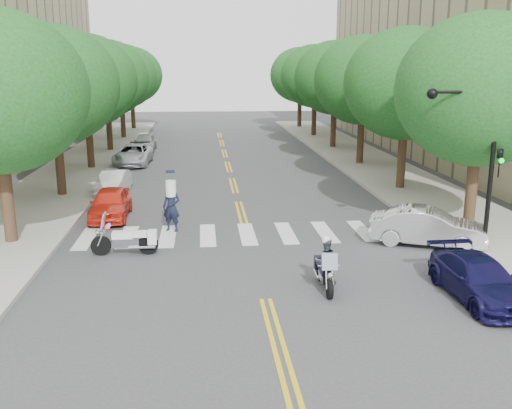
{
  "coord_description": "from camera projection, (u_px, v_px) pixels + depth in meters",
  "views": [
    {
      "loc": [
        -1.7,
        -14.96,
        6.42
      ],
      "look_at": [
        0.31,
        6.06,
        1.3
      ],
      "focal_mm": 40.0,
      "sensor_mm": 36.0,
      "label": 1
    }
  ],
  "objects": [
    {
      "name": "ground",
      "position": [
        266.0,
        299.0,
        16.14
      ],
      "size": [
        140.0,
        140.0,
        0.0
      ],
      "primitive_type": "plane",
      "color": "#38383A",
      "rests_on": "ground"
    },
    {
      "name": "tree_r_5",
      "position": [
        300.0,
        75.0,
        60.15
      ],
      "size": [
        6.4,
        6.4,
        8.45
      ],
      "color": "#382316",
      "rests_on": "ground"
    },
    {
      "name": "tree_l_5",
      "position": [
        131.0,
        75.0,
        58.52
      ],
      "size": [
        6.4,
        6.4,
        8.45
      ],
      "color": "#382316",
      "rests_on": "ground"
    },
    {
      "name": "parked_car_a",
      "position": [
        110.0,
        203.0,
        24.65
      ],
      "size": [
        1.61,
        3.92,
        1.33
      ],
      "primitive_type": "imported",
      "rotation": [
        0.0,
        0.0,
        0.01
      ],
      "color": "red",
      "rests_on": "ground"
    },
    {
      "name": "parked_car_e",
      "position": [
        145.0,
        142.0,
        44.46
      ],
      "size": [
        1.6,
        3.96,
        1.35
      ],
      "primitive_type": "imported",
      "rotation": [
        0.0,
        0.0,
        0.0
      ],
      "color": "gray",
      "rests_on": "ground"
    },
    {
      "name": "tree_r_0",
      "position": [
        480.0,
        90.0,
        21.45
      ],
      "size": [
        6.4,
        6.4,
        8.45
      ],
      "color": "#382316",
      "rests_on": "ground"
    },
    {
      "name": "parked_car_b",
      "position": [
        114.0,
        183.0,
        29.45
      ],
      "size": [
        1.56,
        3.66,
        1.17
      ],
      "primitive_type": "imported",
      "rotation": [
        0.0,
        0.0,
        -0.09
      ],
      "color": "silver",
      "rests_on": "ground"
    },
    {
      "name": "parked_car_c",
      "position": [
        133.0,
        155.0,
        38.14
      ],
      "size": [
        2.44,
        4.92,
        1.34
      ],
      "primitive_type": "imported",
      "rotation": [
        0.0,
        0.0,
        -0.05
      ],
      "color": "#B0B4B8",
      "rests_on": "ground"
    },
    {
      "name": "officer_standing",
      "position": [
        172.0,
        207.0,
        22.6
      ],
      "size": [
        0.85,
        0.71,
        1.99
      ],
      "primitive_type": "imported",
      "rotation": [
        0.0,
        0.0,
        -0.38
      ],
      "color": "black",
      "rests_on": "ground"
    },
    {
      "name": "tree_l_1",
      "position": [
        53.0,
        85.0,
        27.57
      ],
      "size": [
        6.4,
        6.4,
        8.45
      ],
      "color": "#382316",
      "rests_on": "ground"
    },
    {
      "name": "sedan_blue",
      "position": [
        479.0,
        279.0,
        16.07
      ],
      "size": [
        1.79,
        4.12,
        1.18
      ],
      "primitive_type": "imported",
      "rotation": [
        0.0,
        0.0,
        0.03
      ],
      "color": "#0F0D36",
      "rests_on": "ground"
    },
    {
      "name": "tree_r_4",
      "position": [
        315.0,
        76.0,
        52.41
      ],
      "size": [
        6.4,
        6.4,
        8.45
      ],
      "color": "#382316",
      "rests_on": "ground"
    },
    {
      "name": "tree_l_3",
      "position": [
        106.0,
        78.0,
        43.05
      ],
      "size": [
        6.4,
        6.4,
        8.45
      ],
      "color": "#382316",
      "rests_on": "ground"
    },
    {
      "name": "sidewalk_left",
      "position": [
        80.0,
        168.0,
        36.53
      ],
      "size": [
        5.0,
        60.0,
        0.15
      ],
      "primitive_type": "cube",
      "color": "#9E9991",
      "rests_on": "ground"
    },
    {
      "name": "traffic_signal_pole",
      "position": [
        480.0,
        148.0,
        19.36
      ],
      "size": [
        2.82,
        0.42,
        6.0
      ],
      "color": "black",
      "rests_on": "ground"
    },
    {
      "name": "tree_r_1",
      "position": [
        406.0,
        84.0,
        29.19
      ],
      "size": [
        6.4,
        6.4,
        8.45
      ],
      "color": "#382316",
      "rests_on": "ground"
    },
    {
      "name": "parked_car_d",
      "position": [
        135.0,
        153.0,
        39.36
      ],
      "size": [
        1.96,
        4.2,
        1.19
      ],
      "primitive_type": "imported",
      "rotation": [
        0.0,
        0.0,
        -0.08
      ],
      "color": "black",
      "rests_on": "ground"
    },
    {
      "name": "tree_r_2",
      "position": [
        363.0,
        80.0,
        36.93
      ],
      "size": [
        6.4,
        6.4,
        8.45
      ],
      "color": "#382316",
      "rests_on": "ground"
    },
    {
      "name": "sidewalk_right",
      "position": [
        370.0,
        164.0,
        38.28
      ],
      "size": [
        5.0,
        60.0,
        0.15
      ],
      "primitive_type": "cube",
      "color": "#9E9991",
      "rests_on": "ground"
    },
    {
      "name": "tree_l_4",
      "position": [
        121.0,
        77.0,
        50.79
      ],
      "size": [
        6.4,
        6.4,
        8.45
      ],
      "color": "#382316",
      "rests_on": "ground"
    },
    {
      "name": "tree_l_2",
      "position": [
        86.0,
        81.0,
        35.31
      ],
      "size": [
        6.4,
        6.4,
        8.45
      ],
      "color": "#382316",
      "rests_on": "ground"
    },
    {
      "name": "motorcycle_police",
      "position": [
        325.0,
        265.0,
        16.81
      ],
      "size": [
        0.7,
        2.03,
        1.64
      ],
      "rotation": [
        0.0,
        0.0,
        3.1
      ],
      "color": "black",
      "rests_on": "ground"
    },
    {
      "name": "tree_r_3",
      "position": [
        335.0,
        78.0,
        44.67
      ],
      "size": [
        6.4,
        6.4,
        8.45
      ],
      "color": "#382316",
      "rests_on": "ground"
    },
    {
      "name": "convertible",
      "position": [
        428.0,
        227.0,
        20.93
      ],
      "size": [
        4.42,
        2.97,
        1.38
      ],
      "primitive_type": "imported",
      "rotation": [
        0.0,
        0.0,
        1.17
      ],
      "color": "silver",
      "rests_on": "ground"
    },
    {
      "name": "motorcycle_parked",
      "position": [
        131.0,
        240.0,
        19.9
      ],
      "size": [
        2.34,
        0.51,
        1.51
      ],
      "rotation": [
        0.0,
        0.0,
        1.56
      ],
      "color": "black",
      "rests_on": "ground"
    }
  ]
}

